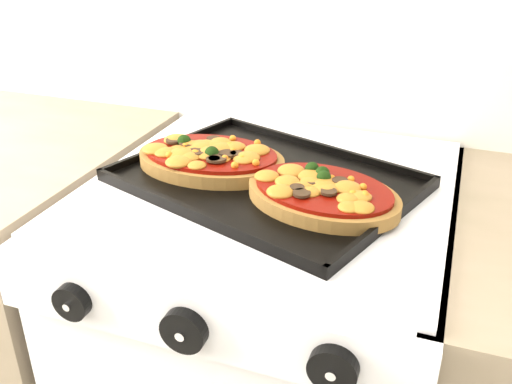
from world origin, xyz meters
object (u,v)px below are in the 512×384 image
at_px(baking_tray, 266,178).
at_px(pizza_left, 211,157).
at_px(pizza_right, 323,192).
at_px(stove, 269,382).

xyz_separation_m(baking_tray, pizza_left, (-0.11, 0.01, 0.02)).
distance_m(pizza_left, pizza_right, 0.22).
xyz_separation_m(stove, pizza_right, (0.10, -0.06, 0.48)).
bearing_deg(pizza_left, baking_tray, -7.52).
relative_size(stove, pizza_right, 3.71).
height_order(baking_tray, pizza_left, pizza_left).
bearing_deg(baking_tray, stove, 84.69).
relative_size(baking_tray, pizza_right, 1.87).
bearing_deg(stove, pizza_right, -30.70).
relative_size(stove, pizza_left, 3.48).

